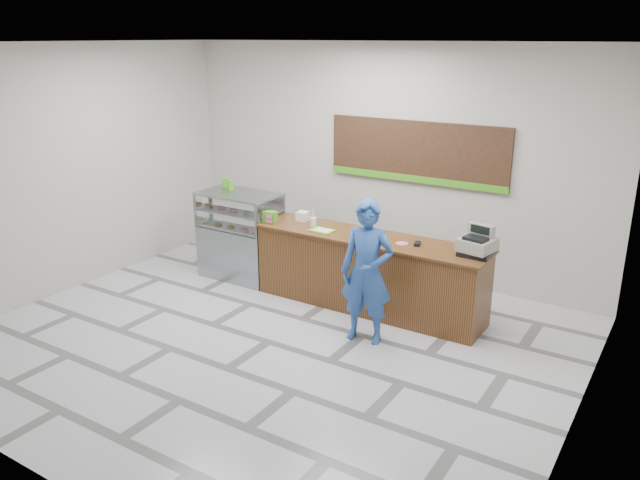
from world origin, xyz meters
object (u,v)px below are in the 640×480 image
Objects in this scene: sales_counter at (369,272)px; display_case at (240,235)px; cash_register at (477,244)px; customer at (367,272)px; serving_tray at (322,231)px.

sales_counter is 2.45× the size of display_case.
cash_register is at bearing 0.92° from display_case.
cash_register is at bearing 31.32° from customer.
customer reaches higher than sales_counter.
serving_tray is 0.18× the size of customer.
serving_tray is (1.56, -0.14, 0.36)m from display_case.
serving_tray is at bearing -163.87° from cash_register.
customer reaches higher than serving_tray.
display_case is 2.77m from customer.
serving_tray is at bearing 136.88° from customer.
sales_counter is at bearing 106.42° from customer.
serving_tray is at bearing -168.21° from sales_counter.
sales_counter is at bearing -166.87° from cash_register.
customer is (2.64, -0.84, 0.21)m from display_case.
serving_tray is (-0.66, -0.14, 0.52)m from sales_counter.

